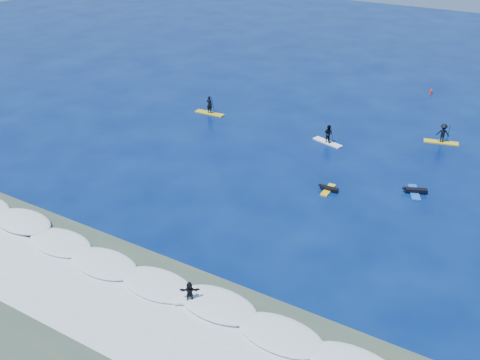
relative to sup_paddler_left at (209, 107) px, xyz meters
The scene contains 11 objects.
ground 17.83m from the sup_paddler_left, 51.42° to the right, with size 160.00×160.00×0.00m, color #04154D.
shallow_water 30.06m from the sup_paddler_left, 68.30° to the right, with size 90.00×13.00×0.01m, color #364A3C.
breaking_wave 26.39m from the sup_paddler_left, 65.09° to the right, with size 40.00×6.00×0.30m, color white.
whitewater 29.14m from the sup_paddler_left, 67.58° to the right, with size 34.00×5.00×0.02m, color silver.
sup_paddler_left is the anchor object (origin of this frame).
sup_paddler_center 13.08m from the sup_paddler_left, ahead, with size 2.96×1.50×2.02m.
sup_paddler_right 22.44m from the sup_paddler_left, 12.31° to the left, with size 3.10×1.46×2.11m.
prone_paddler_near 18.51m from the sup_paddler_left, 27.36° to the right, with size 1.58×2.00×0.42m.
prone_paddler_far 22.88m from the sup_paddler_left, 13.93° to the right, with size 1.82×2.42×0.49m.
wave_surfer 28.25m from the sup_paddler_left, 58.80° to the right, with size 1.80×1.41×1.32m.
marker_buoy 25.10m from the sup_paddler_left, 44.00° to the left, with size 0.28×0.28×0.67m.
Camera 1 is at (17.45, -28.39, 20.42)m, focal length 40.00 mm.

